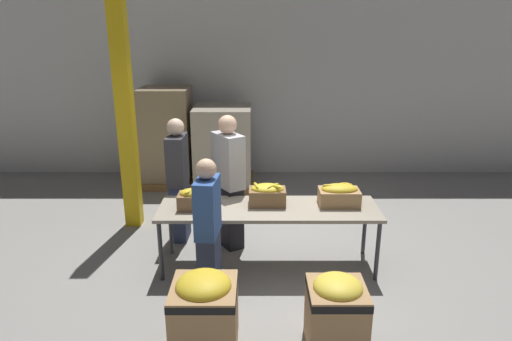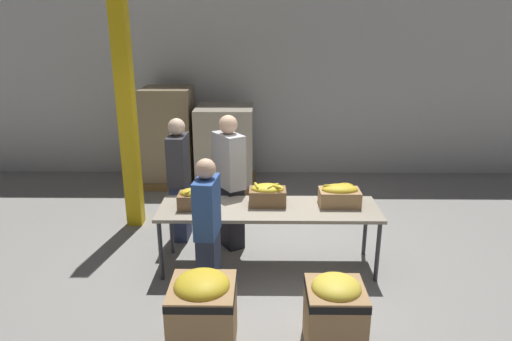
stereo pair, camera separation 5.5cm
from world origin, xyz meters
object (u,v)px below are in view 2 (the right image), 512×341
volunteer_0 (229,183)px  donation_bin_1 (335,311)px  banana_box_0 (196,198)px  support_pillar (125,88)px  banana_box_2 (340,195)px  sorting_table (269,212)px  volunteer_2 (208,231)px  donation_bin_0 (203,309)px  pallet_stack_0 (225,148)px  pallet_stack_1 (169,137)px  banana_box_1 (268,194)px  volunteer_1 (179,181)px

volunteer_0 → donation_bin_1: size_ratio=2.46×
banana_box_0 → support_pillar: bearing=130.9°
banana_box_2 → donation_bin_1: banana_box_2 is taller
sorting_table → support_pillar: 2.64m
volunteer_0 → volunteer_2: 1.23m
sorting_table → donation_bin_1: bearing=-68.8°
donation_bin_0 → pallet_stack_0: 4.34m
sorting_table → support_pillar: size_ratio=0.65×
volunteer_2 → pallet_stack_1: bearing=22.9°
volunteer_0 → pallet_stack_0: (-0.23, 2.30, -0.15)m
pallet_stack_1 → banana_box_0: bearing=-73.6°
volunteer_0 → donation_bin_0: bearing=-36.2°
sorting_table → volunteer_2: volunteer_2 is taller
volunteer_2 → support_pillar: 2.60m
banana_box_2 → volunteer_2: bearing=-153.6°
banana_box_0 → banana_box_1: 0.84m
donation_bin_1 → banana_box_2: bearing=80.3°
sorting_table → volunteer_1: 1.42m
banana_box_1 → banana_box_2: banana_box_1 is taller
banana_box_0 → banana_box_1: size_ratio=0.94×
banana_box_1 → donation_bin_1: (0.58, -1.56, -0.52)m
donation_bin_0 → pallet_stack_1: pallet_stack_1 is taller
banana_box_2 → volunteer_2: size_ratio=0.31×
donation_bin_0 → pallet_stack_1: 4.69m
donation_bin_1 → pallet_stack_0: 4.53m
volunteer_1 → support_pillar: (-0.76, 0.46, 1.17)m
donation_bin_1 → support_pillar: size_ratio=0.18×
donation_bin_0 → sorting_table: bearing=67.5°
sorting_table → volunteer_0: bearing=131.7°
sorting_table → banana_box_2: banana_box_2 is taller
sorting_table → donation_bin_0: bearing=-112.5°
pallet_stack_1 → volunteer_1: bearing=-75.9°
banana_box_0 → donation_bin_0: bearing=-80.5°
volunteer_1 → pallet_stack_1: 2.35m
donation_bin_0 → pallet_stack_0: bearing=91.6°
banana_box_0 → donation_bin_0: banana_box_0 is taller
volunteer_2 → donation_bin_1: (1.22, -0.82, -0.39)m
banana_box_1 → volunteer_0: volunteer_0 is taller
banana_box_2 → pallet_stack_1: pallet_stack_1 is taller
volunteer_1 → volunteer_2: (0.54, -1.42, -0.06)m
support_pillar → pallet_stack_1: (0.19, 1.81, -1.13)m
volunteer_1 → pallet_stack_1: (-0.57, 2.28, 0.04)m
volunteer_1 → volunteer_0: bearing=75.0°
banana_box_1 → banana_box_2: 0.85m
banana_box_1 → support_pillar: (-1.93, 1.15, 1.10)m
banana_box_2 → sorting_table: bearing=-174.3°
sorting_table → donation_bin_0: sorting_table is taller
banana_box_1 → sorting_table: bearing=-80.8°
sorting_table → volunteer_1: (-1.18, 0.77, 0.11)m
donation_bin_1 → support_pillar: support_pillar is taller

